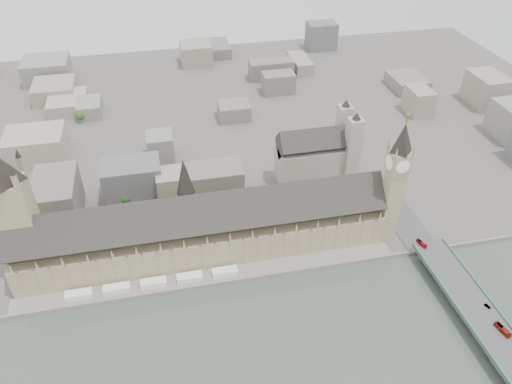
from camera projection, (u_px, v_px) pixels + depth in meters
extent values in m
plane|color=#595651|center=(210.00, 271.00, 359.81)|extent=(900.00, 900.00, 0.00)
cube|color=gray|center=(213.00, 285.00, 347.13)|extent=(600.00, 1.50, 3.00)
cube|color=gray|center=(211.00, 277.00, 353.32)|extent=(270.00, 15.00, 2.00)
cube|color=white|center=(79.00, 294.00, 336.52)|extent=(18.00, 7.00, 4.00)
cube|color=white|center=(117.00, 289.00, 340.80)|extent=(18.00, 7.00, 4.00)
cube|color=white|center=(153.00, 283.00, 345.08)|extent=(18.00, 7.00, 4.00)
cube|color=white|center=(190.00, 277.00, 349.36)|extent=(18.00, 7.00, 4.00)
cube|color=white|center=(225.00, 272.00, 353.64)|extent=(18.00, 7.00, 4.00)
cube|color=gray|center=(205.00, 240.00, 368.08)|extent=(265.00, 40.00, 25.00)
cube|color=#2D2A28|center=(203.00, 216.00, 354.65)|extent=(265.00, 40.73, 40.73)
cube|color=gray|center=(390.00, 205.00, 371.28)|extent=(12.00, 12.00, 62.00)
cube|color=tan|center=(399.00, 161.00, 348.09)|extent=(14.00, 14.00, 16.00)
cylinder|color=white|center=(408.00, 160.00, 349.32)|extent=(0.60, 10.00, 10.00)
cylinder|color=white|center=(389.00, 163.00, 346.85)|extent=(0.60, 10.00, 10.00)
cylinder|color=white|center=(394.00, 156.00, 353.74)|extent=(10.00, 0.60, 10.00)
cylinder|color=white|center=(403.00, 167.00, 342.43)|extent=(10.00, 0.60, 10.00)
cone|color=black|center=(403.00, 138.00, 336.79)|extent=(17.00, 17.00, 22.00)
cylinder|color=#B99036|center=(407.00, 119.00, 328.46)|extent=(1.00, 1.00, 6.00)
sphere|color=#B99036|center=(408.00, 115.00, 326.38)|extent=(2.00, 2.00, 2.00)
cone|color=tan|center=(406.00, 141.00, 347.17)|extent=(2.40, 2.40, 8.00)
cone|color=tan|center=(389.00, 143.00, 344.94)|extent=(2.40, 2.40, 8.00)
cone|color=tan|center=(415.00, 151.00, 336.96)|extent=(2.40, 2.40, 8.00)
cone|color=tan|center=(397.00, 153.00, 334.73)|extent=(2.40, 2.40, 8.00)
cube|color=gray|center=(21.00, 229.00, 335.55)|extent=(23.00, 23.00, 80.00)
cylinder|color=tan|center=(187.00, 204.00, 352.94)|extent=(12.00, 12.00, 20.00)
cone|color=black|center=(184.00, 176.00, 338.67)|extent=(13.00, 13.00, 28.00)
cube|color=#474749|center=(482.00, 323.00, 315.77)|extent=(25.00, 325.00, 10.25)
cube|color=#A7A196|center=(311.00, 164.00, 442.29)|extent=(60.00, 28.00, 34.00)
cube|color=#2D2A28|center=(313.00, 142.00, 429.21)|extent=(60.00, 28.28, 28.28)
cube|color=#A7A196|center=(342.00, 138.00, 448.28)|extent=(12.00, 12.00, 64.00)
cube|color=#A7A196|center=(352.00, 152.00, 429.43)|extent=(12.00, 12.00, 64.00)
imported|color=#B5141B|center=(422.00, 243.00, 366.21)|extent=(4.79, 9.91, 2.69)
imported|color=#A02214|center=(503.00, 330.00, 303.52)|extent=(5.12, 12.20, 3.31)
imported|color=gray|center=(487.00, 306.00, 319.51)|extent=(2.89, 4.39, 1.37)
imported|color=gray|center=(402.00, 196.00, 414.11)|extent=(2.69, 4.69, 1.28)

